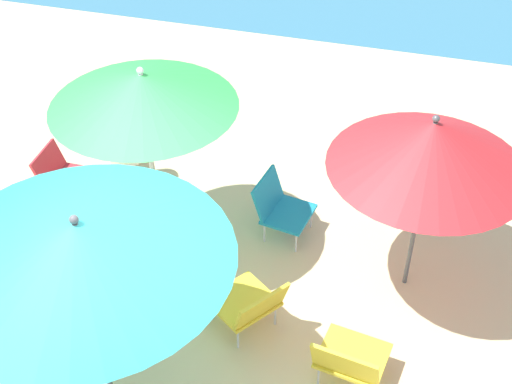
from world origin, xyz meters
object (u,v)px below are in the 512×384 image
at_px(beach_chair_b, 436,170).
at_px(beach_chair_c, 250,304).
at_px(beach_chair_e, 349,360).
at_px(person_b, 122,142).
at_px(umbrella_green, 142,90).
at_px(umbrella_red, 431,145).
at_px(umbrella_teal, 79,241).
at_px(beach_chair_d, 61,173).
at_px(beach_chair_f, 279,205).

xyz_separation_m(beach_chair_b, beach_chair_c, (-1.39, -2.33, 0.01)).
bearing_deg(beach_chair_e, person_b, 62.56).
relative_size(beach_chair_c, beach_chair_e, 1.21).
distance_m(umbrella_green, beach_chair_e, 2.78).
height_order(umbrella_red, umbrella_teal, umbrella_teal).
bearing_deg(beach_chair_e, umbrella_green, 69.66).
bearing_deg(beach_chair_d, umbrella_teal, -55.70).
relative_size(umbrella_red, beach_chair_c, 2.44).
bearing_deg(beach_chair_c, beach_chair_b, -85.04).
bearing_deg(beach_chair_e, beach_chair_d, 72.95).
xyz_separation_m(umbrella_red, umbrella_green, (-2.40, -0.15, 0.21)).
height_order(umbrella_green, beach_chair_e, umbrella_green).
bearing_deg(beach_chair_d, beach_chair_f, 0.27).
relative_size(umbrella_green, person_b, 2.06).
xyz_separation_m(umbrella_red, beach_chair_e, (-0.33, -1.30, -1.24)).
height_order(beach_chair_b, beach_chair_e, beach_chair_b).
relative_size(umbrella_teal, person_b, 2.10).
distance_m(umbrella_teal, beach_chair_d, 3.25).
height_order(umbrella_teal, beach_chair_b, umbrella_teal).
bearing_deg(umbrella_green, person_b, 129.80).
relative_size(umbrella_teal, beach_chair_f, 3.25).
bearing_deg(beach_chair_c, person_b, -5.88).
height_order(umbrella_teal, beach_chair_d, umbrella_teal).
xyz_separation_m(umbrella_red, beach_chair_f, (-1.32, 0.36, -1.24)).
relative_size(umbrella_green, beach_chair_b, 3.15).
relative_size(beach_chair_f, person_b, 0.65).
height_order(beach_chair_b, person_b, person_b).
height_order(beach_chair_c, beach_chair_e, beach_chair_e).
bearing_deg(beach_chair_f, beach_chair_b, 44.95).
xyz_separation_m(beach_chair_e, person_b, (-2.83, 2.06, 0.15)).
bearing_deg(umbrella_red, beach_chair_c, -143.17).
bearing_deg(beach_chair_b, beach_chair_d, -64.36).
height_order(umbrella_teal, beach_chair_f, umbrella_teal).
bearing_deg(beach_chair_f, umbrella_red, -5.82).
height_order(beach_chair_b, beach_chair_f, beach_chair_b).
xyz_separation_m(umbrella_red, person_b, (-3.17, 0.76, -1.09)).
relative_size(umbrella_red, beach_chair_b, 2.93).
distance_m(umbrella_teal, beach_chair_b, 4.33).
xyz_separation_m(beach_chair_c, person_b, (-1.92, 1.70, 0.16)).
height_order(beach_chair_b, beach_chair_d, beach_chair_b).
xyz_separation_m(umbrella_green, beach_chair_c, (1.15, -0.78, -1.46)).
height_order(beach_chair_c, beach_chair_d, beach_chair_c).
bearing_deg(beach_chair_b, umbrella_teal, -22.70).
distance_m(umbrella_red, person_b, 3.43).
xyz_separation_m(umbrella_green, beach_chair_b, (2.54, 1.55, -1.47)).
height_order(beach_chair_e, beach_chair_f, same).
xyz_separation_m(beach_chair_d, beach_chair_e, (3.36, -1.61, 0.04)).
xyz_separation_m(umbrella_red, umbrella_teal, (-2.05, -2.02, 0.26)).
height_order(umbrella_red, beach_chair_d, umbrella_red).
height_order(beach_chair_d, beach_chair_e, beach_chair_e).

